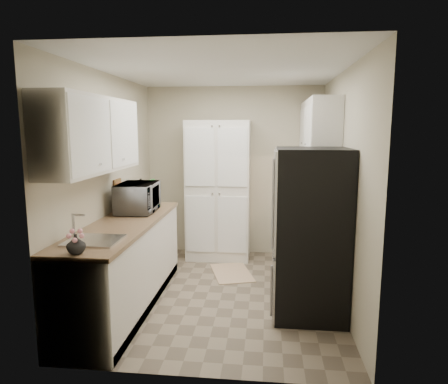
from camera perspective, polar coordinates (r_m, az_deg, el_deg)
The scene contains 16 objects.
ground at distance 4.78m, azimuth -0.27°, elevation -14.22°, with size 3.20×3.20×0.00m, color #7A6B56.
room_shell at distance 4.39m, azimuth -0.53°, elevation 5.65°, with size 2.64×3.24×2.52m.
pantry_cabinet at distance 5.79m, azimuth -0.79°, elevation 0.23°, with size 0.90×0.55×2.00m, color silver.
base_cabinet_left at distance 4.44m, azimuth -13.93°, elevation -10.23°, with size 0.60×2.30×0.88m, color silver.
countertop_left at distance 4.31m, azimuth -14.16°, elevation -4.45°, with size 0.63×2.33×0.04m, color #846647.
base_cabinet_right at distance 5.76m, azimuth 10.97°, elevation -5.67°, with size 0.60×0.80×0.88m, color silver.
countertop_right at distance 5.66m, azimuth 11.10°, elevation -1.16°, with size 0.63×0.83×0.04m, color #846647.
electric_range at distance 4.98m, azimuth 11.56°, elevation -7.58°, with size 0.71×0.78×1.13m.
refrigerator at distance 4.11m, azimuth 12.28°, elevation -5.77°, with size 0.70×0.72×1.70m, color #B7B7BC.
microwave at distance 4.77m, azimuth -12.22°, elevation -0.78°, with size 0.61×0.41×0.34m, color silver.
wine_bottle at distance 5.21m, azimuth -11.77°, elevation -0.13°, with size 0.08×0.08×0.30m, color black.
flower_vase at distance 3.34m, azimuth -20.39°, elevation -6.99°, with size 0.15×0.15×0.15m, color beige.
cutting_board at distance 5.26m, azimuth -10.32°, elevation 0.04°, with size 0.02×0.25×0.31m, color #3A8739.
toaster_oven at distance 5.60m, azimuth 12.20°, elevation 0.15°, with size 0.33×0.41×0.24m, color silver.
fruit_basket at distance 5.60m, azimuth 12.26°, elevation 1.99°, with size 0.28×0.28×0.12m, color orange, non-canonical shape.
kitchen_mat at distance 5.37m, azimuth 1.11°, elevation -11.45°, with size 0.47×0.75×0.01m, color #D6B088.
Camera 1 is at (0.49, -4.36, 1.89)m, focal length 32.00 mm.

